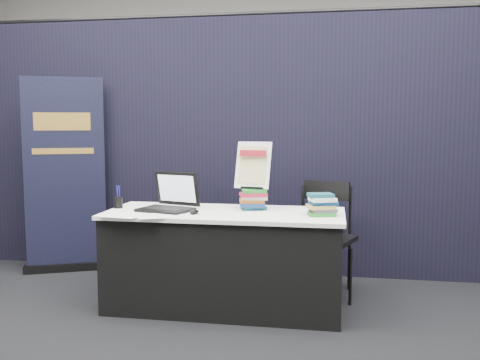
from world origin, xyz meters
name	(u,v)px	position (x,y,z in m)	size (l,w,h in m)	color
floor	(208,334)	(0.00, 0.00, 0.00)	(8.00, 8.00, 0.00)	black
wall_back	(275,99)	(0.00, 4.00, 1.75)	(8.00, 0.02, 3.50)	beige
drape_partition	(247,147)	(0.00, 1.60, 1.20)	(6.00, 0.08, 2.40)	black
display_table	(225,260)	(0.00, 0.55, 0.38)	(1.80, 0.75, 0.75)	black
laptop	(167,201)	(-0.45, 0.54, 0.82)	(0.45, 0.41, 0.29)	black
mouse	(194,212)	(-0.20, 0.40, 0.77)	(0.06, 0.10, 0.03)	black
brochure_left	(122,216)	(-0.69, 0.23, 0.75)	(0.26, 0.19, 0.00)	white
brochure_mid	(159,211)	(-0.50, 0.50, 0.75)	(0.29, 0.21, 0.00)	white
brochure_right	(161,216)	(-0.41, 0.27, 0.75)	(0.32, 0.23, 0.00)	white
pen_cup	(118,202)	(-0.86, 0.56, 0.80)	(0.07, 0.07, 0.09)	black
book_stack_tall	(252,199)	(0.19, 0.69, 0.83)	(0.22, 0.19, 0.16)	#174B57
book_stack_short	(322,205)	(0.73, 0.49, 0.83)	(0.22, 0.19, 0.16)	#217E28
info_sign	(253,166)	(0.19, 0.72, 1.09)	(0.29, 0.16, 0.38)	black
pullup_banner	(65,186)	(-1.71, 1.30, 0.82)	(0.76, 0.41, 1.85)	black
stacking_chair	(326,233)	(0.76, 1.01, 0.52)	(0.54, 0.55, 0.93)	black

